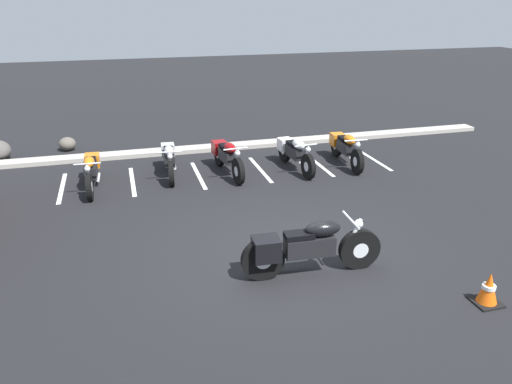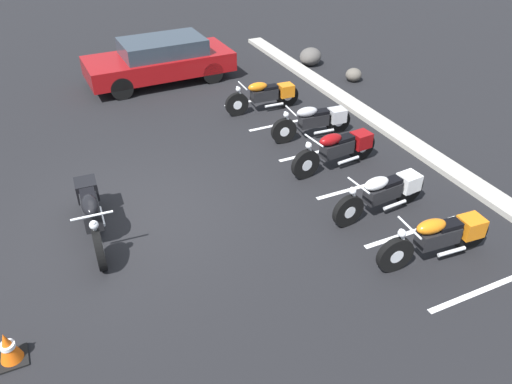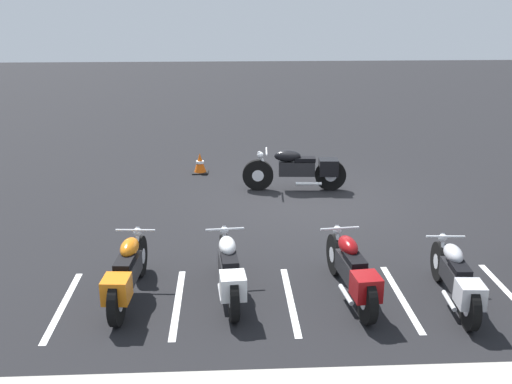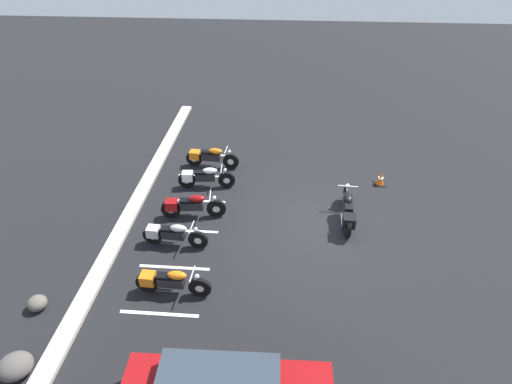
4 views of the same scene
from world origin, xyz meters
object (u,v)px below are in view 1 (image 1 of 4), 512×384
motorcycle_black_featured (305,247)px  parked_bike_2 (227,156)px  parked_bike_1 (169,158)px  traffic_cone (488,289)px  landscape_rock_1 (67,144)px  parked_bike_4 (345,147)px  parked_bike_3 (294,152)px  parked_bike_0 (91,170)px

motorcycle_black_featured → parked_bike_2: (-0.13, 5.29, -0.04)m
motorcycle_black_featured → parked_bike_1: 5.78m
motorcycle_black_featured → traffic_cone: motorcycle_black_featured is taller
parked_bike_1 → landscape_rock_1: bearing=-134.0°
parked_bike_4 → parked_bike_3: bearing=-85.0°
parked_bike_2 → traffic_cone: bearing=14.2°
parked_bike_0 → traffic_cone: (5.83, -6.69, -0.20)m
parked_bike_3 → landscape_rock_1: bearing=-124.1°
motorcycle_black_featured → parked_bike_2: size_ratio=1.08×
parked_bike_3 → landscape_rock_1: (-5.93, 3.35, -0.25)m
motorcycle_black_featured → landscape_rock_1: 9.51m
parked_bike_2 → parked_bike_4: 3.28m
motorcycle_black_featured → parked_bike_1: motorcycle_black_featured is taller
parked_bike_0 → parked_bike_4: 6.62m
motorcycle_black_featured → parked_bike_3: size_ratio=1.11×
motorcycle_black_featured → parked_bike_2: bearing=94.7°
parked_bike_2 → traffic_cone: parked_bike_2 is taller
parked_bike_0 → parked_bike_1: 1.94m
parked_bike_1 → parked_bike_2: size_ratio=0.95×
parked_bike_0 → parked_bike_4: parked_bike_4 is taller
landscape_rock_1 → traffic_cone: bearing=-56.6°
parked_bike_1 → parked_bike_3: bearing=86.6°
parked_bike_1 → landscape_rock_1: 3.99m
traffic_cone → parked_bike_1: bearing=119.0°
parked_bike_2 → traffic_cone: size_ratio=4.28×
parked_bike_2 → parked_bike_4: parked_bike_2 is taller
parked_bike_2 → parked_bike_3: bearing=79.9°
parked_bike_2 → parked_bike_4: size_ratio=1.01×
parked_bike_1 → traffic_cone: bearing=32.7°
motorcycle_black_featured → parked_bike_0: motorcycle_black_featured is taller
parked_bike_3 → parked_bike_4: 1.48m
parked_bike_0 → parked_bike_3: bearing=92.1°
parked_bike_2 → parked_bike_1: bearing=-106.4°
parked_bike_1 → parked_bike_3: 3.27m
parked_bike_2 → traffic_cone: (2.48, -6.82, -0.22)m
landscape_rock_1 → parked_bike_3: bearing=-29.4°
parked_bike_1 → landscape_rock_1: (-2.68, 2.94, -0.24)m
parked_bike_1 → parked_bike_3: (3.25, -0.41, 0.01)m
parked_bike_3 → traffic_cone: parked_bike_3 is taller
parked_bike_1 → parked_bike_4: parked_bike_4 is taller
parked_bike_4 → landscape_rock_1: 8.12m
parked_bike_0 → parked_bike_1: size_ratio=1.00×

